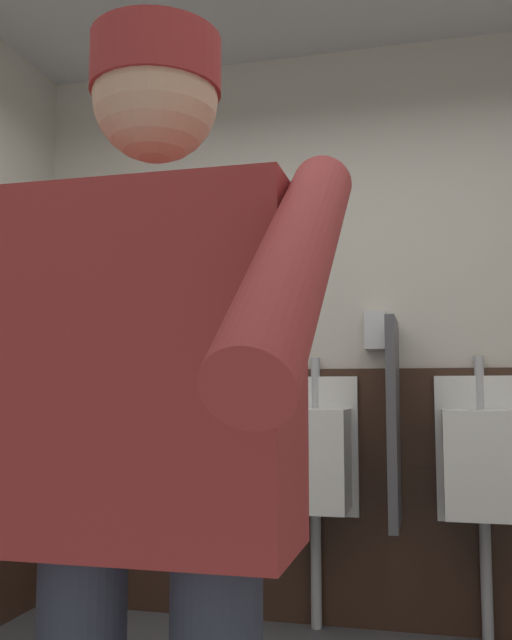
% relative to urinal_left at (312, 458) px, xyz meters
% --- Properties ---
extents(wall_back, '(3.80, 0.12, 2.78)m').
position_rel_urinal_left_xyz_m(wall_back, '(0.15, 0.22, 0.62)').
color(wall_back, beige).
rests_on(wall_back, ground_plane).
extents(wainscot_band_back, '(3.20, 0.03, 1.19)m').
position_rel_urinal_left_xyz_m(wainscot_band_back, '(0.15, 0.14, -0.18)').
color(wainscot_band_back, '#382319').
rests_on(wainscot_band_back, ground_plane).
extents(urinal_left, '(0.40, 0.34, 1.24)m').
position_rel_urinal_left_xyz_m(urinal_left, '(0.00, 0.00, 0.00)').
color(urinal_left, white).
rests_on(urinal_left, ground_plane).
extents(urinal_middle, '(0.40, 0.34, 1.24)m').
position_rel_urinal_left_xyz_m(urinal_middle, '(0.75, 0.00, 0.00)').
color(urinal_middle, white).
rests_on(urinal_middle, ground_plane).
extents(privacy_divider_panel, '(0.04, 0.40, 0.90)m').
position_rel_urinal_left_xyz_m(privacy_divider_panel, '(0.38, -0.07, 0.17)').
color(privacy_divider_panel, '#4C4C51').
extents(person, '(0.68, 0.60, 1.66)m').
position_rel_urinal_left_xyz_m(person, '(0.11, -2.18, 0.20)').
color(person, '#2D3342').
rests_on(person, ground_plane).
extents(soap_dispenser, '(0.10, 0.07, 0.18)m').
position_rel_urinal_left_xyz_m(soap_dispenser, '(0.29, 0.12, 0.59)').
color(soap_dispenser, silver).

